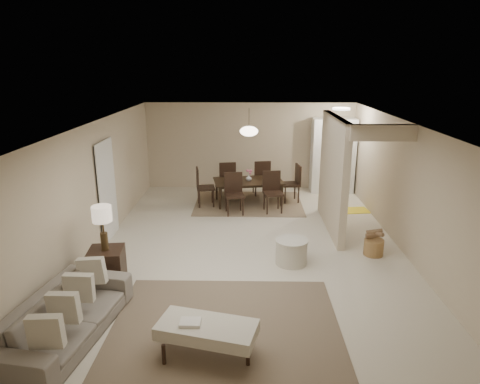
{
  "coord_description": "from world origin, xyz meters",
  "views": [
    {
      "loc": [
        -0.05,
        -7.79,
        3.55
      ],
      "look_at": [
        -0.21,
        0.53,
        1.05
      ],
      "focal_mm": 32.0,
      "sensor_mm": 36.0,
      "label": 1
    }
  ],
  "objects_px": {
    "ottoman_bench": "(207,330)",
    "round_pouf": "(291,252)",
    "pantry_cabinet": "(333,156)",
    "sofa": "(67,317)",
    "wicker_basket": "(374,247)",
    "side_table": "(107,266)",
    "dining_table": "(249,192)"
  },
  "relations": [
    {
      "from": "ottoman_bench",
      "to": "round_pouf",
      "type": "distance_m",
      "value": 2.93
    },
    {
      "from": "pantry_cabinet",
      "to": "round_pouf",
      "type": "relative_size",
      "value": 3.51
    },
    {
      "from": "sofa",
      "to": "wicker_basket",
      "type": "bearing_deg",
      "value": -51.68
    },
    {
      "from": "side_table",
      "to": "wicker_basket",
      "type": "relative_size",
      "value": 1.64
    },
    {
      "from": "dining_table",
      "to": "side_table",
      "type": "bearing_deg",
      "value": -128.7
    },
    {
      "from": "pantry_cabinet",
      "to": "sofa",
      "type": "height_order",
      "value": "pantry_cabinet"
    },
    {
      "from": "sofa",
      "to": "side_table",
      "type": "height_order",
      "value": "sofa"
    },
    {
      "from": "ottoman_bench",
      "to": "wicker_basket",
      "type": "xyz_separation_m",
      "value": [
        2.94,
        3.02,
        -0.2
      ]
    },
    {
      "from": "round_pouf",
      "to": "dining_table",
      "type": "bearing_deg",
      "value": 102.66
    },
    {
      "from": "pantry_cabinet",
      "to": "wicker_basket",
      "type": "height_order",
      "value": "pantry_cabinet"
    },
    {
      "from": "round_pouf",
      "to": "dining_table",
      "type": "xyz_separation_m",
      "value": [
        -0.79,
        3.52,
        0.08
      ]
    },
    {
      "from": "pantry_cabinet",
      "to": "dining_table",
      "type": "distance_m",
      "value": 2.76
    },
    {
      "from": "pantry_cabinet",
      "to": "wicker_basket",
      "type": "bearing_deg",
      "value": -89.54
    },
    {
      "from": "sofa",
      "to": "dining_table",
      "type": "height_order",
      "value": "sofa"
    },
    {
      "from": "side_table",
      "to": "dining_table",
      "type": "bearing_deg",
      "value": 61.29
    },
    {
      "from": "ottoman_bench",
      "to": "round_pouf",
      "type": "xyz_separation_m",
      "value": [
        1.31,
        2.62,
        -0.12
      ]
    },
    {
      "from": "ottoman_bench",
      "to": "wicker_basket",
      "type": "bearing_deg",
      "value": 59.84
    },
    {
      "from": "pantry_cabinet",
      "to": "wicker_basket",
      "type": "relative_size",
      "value": 5.66
    },
    {
      "from": "ottoman_bench",
      "to": "dining_table",
      "type": "xyz_separation_m",
      "value": [
        0.52,
        6.14,
        -0.04
      ]
    },
    {
      "from": "sofa",
      "to": "dining_table",
      "type": "bearing_deg",
      "value": -13.51
    },
    {
      "from": "round_pouf",
      "to": "wicker_basket",
      "type": "bearing_deg",
      "value": 13.73
    },
    {
      "from": "pantry_cabinet",
      "to": "round_pouf",
      "type": "bearing_deg",
      "value": -108.68
    },
    {
      "from": "wicker_basket",
      "to": "dining_table",
      "type": "relative_size",
      "value": 0.21
    },
    {
      "from": "side_table",
      "to": "wicker_basket",
      "type": "bearing_deg",
      "value": 14.08
    },
    {
      "from": "pantry_cabinet",
      "to": "side_table",
      "type": "relative_size",
      "value": 3.45
    },
    {
      "from": "pantry_cabinet",
      "to": "side_table",
      "type": "distance_m",
      "value": 7.31
    },
    {
      "from": "sofa",
      "to": "ottoman_bench",
      "type": "relative_size",
      "value": 1.67
    },
    {
      "from": "dining_table",
      "to": "ottoman_bench",
      "type": "bearing_deg",
      "value": -104.81
    },
    {
      "from": "wicker_basket",
      "to": "pantry_cabinet",
      "type": "bearing_deg",
      "value": 90.46
    },
    {
      "from": "sofa",
      "to": "wicker_basket",
      "type": "relative_size",
      "value": 6.02
    },
    {
      "from": "sofa",
      "to": "pantry_cabinet",
      "type": "bearing_deg",
      "value": -25.35
    },
    {
      "from": "side_table",
      "to": "dining_table",
      "type": "height_order",
      "value": "dining_table"
    }
  ]
}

